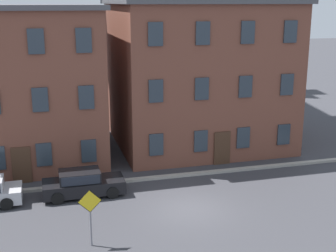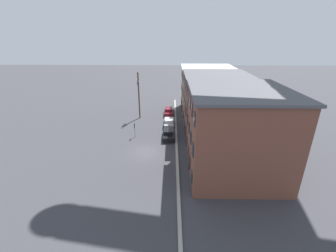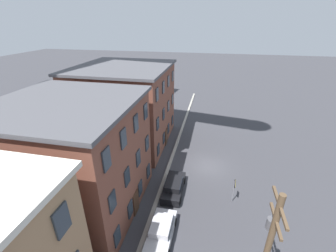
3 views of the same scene
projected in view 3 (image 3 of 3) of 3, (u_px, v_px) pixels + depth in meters
ground_plane at (208, 166)px, 26.42m from camera, size 200.00×200.00×0.00m
kerb_strip at (171, 161)px, 27.22m from camera, size 56.00×0.36×0.16m
apartment_midblock at (74, 158)px, 18.94m from camera, size 10.91×10.83×10.14m
apartment_far at (126, 105)px, 29.97m from camera, size 12.25×11.45×10.47m
car_silver at (161, 231)px, 17.49m from camera, size 4.40×1.92×1.43m
car_black at (174, 186)px, 22.17m from camera, size 4.40×1.92×1.43m
caution_sign at (234, 187)px, 20.55m from camera, size 1.05×0.08×2.63m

